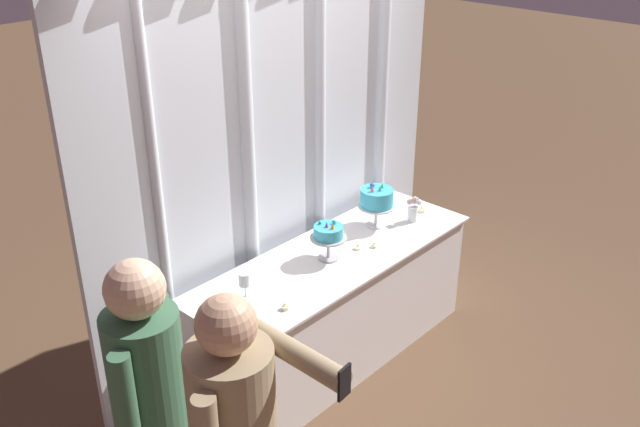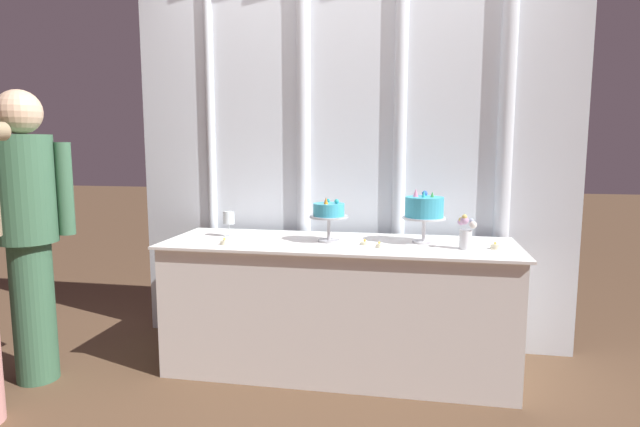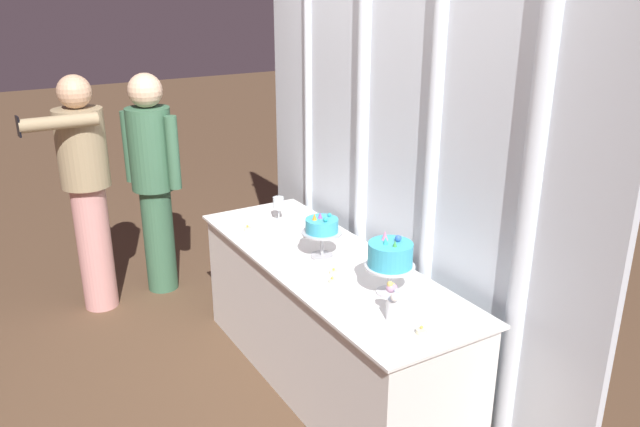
# 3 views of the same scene
# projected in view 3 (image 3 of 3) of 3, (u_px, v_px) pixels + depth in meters

# --- Properties ---
(ground_plane) EXTENTS (24.00, 24.00, 0.00)m
(ground_plane) POSITION_uv_depth(u_px,v_px,m) (312.00, 385.00, 3.63)
(ground_plane) COLOR brown
(draped_curtain) EXTENTS (2.82, 0.15, 2.82)m
(draped_curtain) POSITION_uv_depth(u_px,v_px,m) (401.00, 118.00, 3.34)
(draped_curtain) COLOR silver
(draped_curtain) RESTS_ON ground_plane
(cake_table) EXTENTS (2.00, 0.66, 0.76)m
(cake_table) POSITION_uv_depth(u_px,v_px,m) (327.00, 322.00, 3.55)
(cake_table) COLOR white
(cake_table) RESTS_ON ground_plane
(cake_display_nearleft) EXTENTS (0.22, 0.22, 0.26)m
(cake_display_nearleft) POSITION_uv_depth(u_px,v_px,m) (322.00, 228.00, 3.40)
(cake_display_nearleft) COLOR #B2B2B7
(cake_display_nearleft) RESTS_ON cake_table
(cake_display_nearright) EXTENTS (0.24, 0.24, 0.31)m
(cake_display_nearright) POSITION_uv_depth(u_px,v_px,m) (390.00, 256.00, 2.99)
(cake_display_nearright) COLOR silver
(cake_display_nearright) RESTS_ON cake_table
(wine_glass) EXTENTS (0.07, 0.07, 0.15)m
(wine_glass) POSITION_uv_depth(u_px,v_px,m) (278.00, 204.00, 3.95)
(wine_glass) COLOR silver
(wine_glass) RESTS_ON cake_table
(flower_vase) EXTENTS (0.10, 0.08, 0.19)m
(flower_vase) POSITION_uv_depth(u_px,v_px,m) (393.00, 302.00, 2.79)
(flower_vase) COLOR silver
(flower_vase) RESTS_ON cake_table
(tealight_far_left) EXTENTS (0.05, 0.05, 0.04)m
(tealight_far_left) POSITION_uv_depth(u_px,v_px,m) (248.00, 229.00, 3.82)
(tealight_far_left) COLOR beige
(tealight_far_left) RESTS_ON cake_table
(tealight_near_left) EXTENTS (0.05, 0.05, 0.03)m
(tealight_near_left) POSITION_uv_depth(u_px,v_px,m) (334.00, 272.00, 3.26)
(tealight_near_left) COLOR beige
(tealight_near_left) RESTS_ON cake_table
(tealight_near_right) EXTENTS (0.04, 0.04, 0.03)m
(tealight_near_right) POSITION_uv_depth(u_px,v_px,m) (332.00, 281.00, 3.16)
(tealight_near_right) COLOR beige
(tealight_near_right) RESTS_ON cake_table
(tealight_far_right) EXTENTS (0.05, 0.05, 0.04)m
(tealight_far_right) POSITION_uv_depth(u_px,v_px,m) (421.00, 331.00, 2.71)
(tealight_far_right) COLOR beige
(tealight_far_right) RESTS_ON cake_table
(guest_man_dark_suit) EXTENTS (0.42, 0.42, 1.59)m
(guest_man_dark_suit) POSITION_uv_depth(u_px,v_px,m) (153.00, 174.00, 4.47)
(guest_man_dark_suit) COLOR #3D6B4C
(guest_man_dark_suit) RESTS_ON ground_plane
(guest_man_pink_jacket) EXTENTS (0.45, 0.59, 1.62)m
(guest_man_pink_jacket) POSITION_uv_depth(u_px,v_px,m) (86.00, 184.00, 4.20)
(guest_man_pink_jacket) COLOR #D6938E
(guest_man_pink_jacket) RESTS_ON ground_plane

